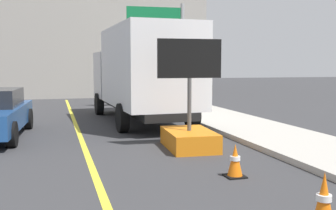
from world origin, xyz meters
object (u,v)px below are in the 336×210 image
(arrow_board_trailer, at_px, (189,129))
(box_truck, at_px, (142,72))
(traffic_cone_mid_lane, at_px, (235,161))
(highway_guide_sign, at_px, (167,37))
(traffic_cone_near_sign, at_px, (324,202))

(arrow_board_trailer, relative_size, box_truck, 0.36)
(box_truck, height_order, traffic_cone_mid_lane, box_truck)
(highway_guide_sign, relative_size, traffic_cone_near_sign, 6.61)
(arrow_board_trailer, height_order, traffic_cone_near_sign, arrow_board_trailer)
(traffic_cone_near_sign, bearing_deg, arrow_board_trailer, 89.76)
(arrow_board_trailer, distance_m, traffic_cone_near_sign, 5.20)
(arrow_board_trailer, xyz_separation_m, traffic_cone_mid_lane, (-0.02, -2.66, -0.18))
(arrow_board_trailer, xyz_separation_m, box_truck, (-0.12, 4.87, 1.33))
(highway_guide_sign, xyz_separation_m, traffic_cone_mid_lane, (-2.07, -12.01, -3.12))
(traffic_cone_near_sign, distance_m, traffic_cone_mid_lane, 2.53)
(box_truck, height_order, traffic_cone_near_sign, box_truck)
(arrow_board_trailer, xyz_separation_m, highway_guide_sign, (2.05, 9.35, 2.94))
(traffic_cone_mid_lane, bearing_deg, box_truck, 90.80)
(highway_guide_sign, xyz_separation_m, traffic_cone_near_sign, (-2.07, -14.54, -3.05))
(arrow_board_trailer, bearing_deg, highway_guide_sign, 77.63)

